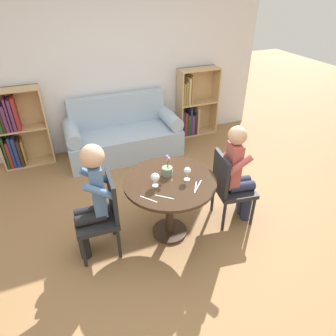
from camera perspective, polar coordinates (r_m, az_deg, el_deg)
ground_plane at (r=3.56m, az=0.31°, el=-12.04°), size 16.00×16.00×0.00m
back_wall at (r=4.99m, az=-10.85°, el=18.79°), size 5.20×0.05×2.70m
round_table at (r=3.17m, az=0.34°, el=-4.40°), size 0.97×0.97×0.73m
couch at (r=4.96m, az=-8.53°, el=6.03°), size 1.79×0.80×0.92m
bookshelf_left at (r=5.02m, az=-27.04°, el=6.48°), size 0.72×0.28×1.20m
bookshelf_right at (r=5.52m, az=4.65°, el=11.66°), size 0.72×0.28×1.20m
chair_left at (r=3.12m, az=-12.36°, el=-8.34°), size 0.44×0.44×0.90m
chair_right at (r=3.49m, az=11.55°, el=-3.25°), size 0.48×0.48×0.90m
person_left at (r=3.00m, az=-14.40°, el=-5.74°), size 0.43×0.35×1.27m
person_right at (r=3.43m, az=13.28°, el=-0.94°), size 0.45×0.38×1.23m
wine_glass_left at (r=2.96m, az=-2.46°, el=-1.88°), size 0.09×0.09×0.15m
wine_glass_right at (r=3.05m, az=3.70°, el=-0.56°), size 0.07×0.07×0.15m
flower_vase at (r=3.14m, az=-0.13°, el=-0.33°), size 0.11×0.11×0.24m
knife_left_setting at (r=3.03m, az=5.83°, el=-3.29°), size 0.14×0.14×0.00m
fork_left_setting at (r=3.00m, az=5.27°, el=-3.64°), size 0.11×0.17×0.00m
knife_right_setting at (r=2.86m, az=-0.68°, el=-5.54°), size 0.15×0.13×0.00m
fork_right_setting at (r=2.84m, az=-3.71°, el=-5.93°), size 0.13×0.15×0.00m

